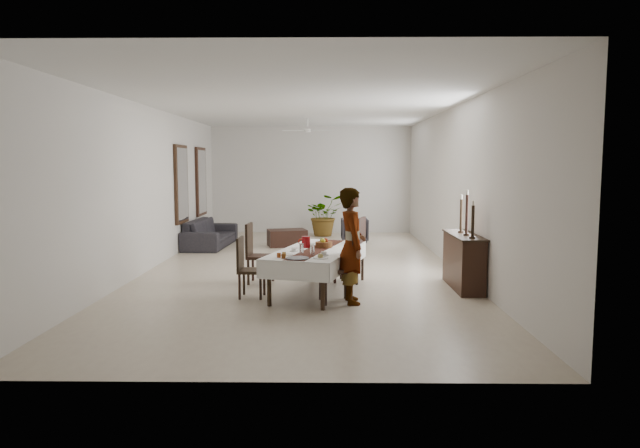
# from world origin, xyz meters

# --- Properties ---
(floor) EXTENTS (6.00, 12.00, 0.00)m
(floor) POSITION_xyz_m (0.00, 0.00, 0.00)
(floor) COLOR beige
(floor) RESTS_ON ground
(ceiling) EXTENTS (6.00, 12.00, 0.02)m
(ceiling) POSITION_xyz_m (0.00, 0.00, 3.20)
(ceiling) COLOR silver
(ceiling) RESTS_ON wall_back
(wall_back) EXTENTS (6.00, 0.02, 3.20)m
(wall_back) POSITION_xyz_m (0.00, 6.00, 1.60)
(wall_back) COLOR silver
(wall_back) RESTS_ON floor
(wall_front) EXTENTS (6.00, 0.02, 3.20)m
(wall_front) POSITION_xyz_m (0.00, -6.00, 1.60)
(wall_front) COLOR silver
(wall_front) RESTS_ON floor
(wall_left) EXTENTS (0.02, 12.00, 3.20)m
(wall_left) POSITION_xyz_m (-3.00, 0.00, 1.60)
(wall_left) COLOR silver
(wall_left) RESTS_ON floor
(wall_right) EXTENTS (0.02, 12.00, 3.20)m
(wall_right) POSITION_xyz_m (3.00, 0.00, 1.60)
(wall_right) COLOR silver
(wall_right) RESTS_ON floor
(dining_table_top) EXTENTS (1.50, 2.40, 0.05)m
(dining_table_top) POSITION_xyz_m (0.33, -2.16, 0.67)
(dining_table_top) COLOR black
(dining_table_top) RESTS_ON table_leg_fl
(table_leg_fl) EXTENTS (0.08, 0.08, 0.65)m
(table_leg_fl) POSITION_xyz_m (-0.35, -3.07, 0.33)
(table_leg_fl) COLOR black
(table_leg_fl) RESTS_ON floor
(table_leg_fr) EXTENTS (0.08, 0.08, 0.65)m
(table_leg_fr) POSITION_xyz_m (0.44, -3.29, 0.33)
(table_leg_fr) COLOR black
(table_leg_fr) RESTS_ON floor
(table_leg_bl) EXTENTS (0.08, 0.08, 0.65)m
(table_leg_bl) POSITION_xyz_m (0.23, -1.03, 0.33)
(table_leg_bl) COLOR black
(table_leg_bl) RESTS_ON floor
(table_leg_br) EXTENTS (0.08, 0.08, 0.65)m
(table_leg_br) POSITION_xyz_m (1.02, -1.25, 0.33)
(table_leg_br) COLOR black
(table_leg_br) RESTS_ON floor
(tablecloth_top) EXTENTS (1.71, 2.60, 0.01)m
(tablecloth_top) POSITION_xyz_m (0.33, -2.16, 0.70)
(tablecloth_top) COLOR white
(tablecloth_top) RESTS_ON dining_table_top
(tablecloth_drape_left) EXTENTS (0.66, 2.31, 0.28)m
(tablecloth_drape_left) POSITION_xyz_m (-0.19, -2.01, 0.57)
(tablecloth_drape_left) COLOR white
(tablecloth_drape_left) RESTS_ON dining_table_top
(tablecloth_drape_right) EXTENTS (0.66, 2.31, 0.28)m
(tablecloth_drape_right) POSITION_xyz_m (0.86, -2.31, 0.57)
(tablecloth_drape_right) COLOR white
(tablecloth_drape_right) RESTS_ON dining_table_top
(tablecloth_drape_near) EXTENTS (1.06, 0.31, 0.28)m
(tablecloth_drape_near) POSITION_xyz_m (0.01, -3.31, 0.57)
(tablecloth_drape_near) COLOR white
(tablecloth_drape_near) RESTS_ON dining_table_top
(tablecloth_drape_far) EXTENTS (1.06, 0.31, 0.28)m
(tablecloth_drape_far) POSITION_xyz_m (0.66, -1.01, 0.57)
(tablecloth_drape_far) COLOR silver
(tablecloth_drape_far) RESTS_ON dining_table_top
(table_runner) EXTENTS (0.95, 2.32, 0.00)m
(table_runner) POSITION_xyz_m (0.33, -2.16, 0.71)
(table_runner) COLOR #4F2216
(table_runner) RESTS_ON tablecloth_top
(red_pitcher) EXTENTS (0.17, 0.17, 0.19)m
(red_pitcher) POSITION_xyz_m (0.15, -1.96, 0.80)
(red_pitcher) COLOR maroon
(red_pitcher) RESTS_ON tablecloth_top
(pitcher_handle) EXTENTS (0.11, 0.05, 0.11)m
(pitcher_handle) POSITION_xyz_m (0.07, -1.94, 0.80)
(pitcher_handle) COLOR #9A170B
(pitcher_handle) RESTS_ON red_pitcher
(wine_glass_near) EXTENTS (0.07, 0.07, 0.16)m
(wine_glass_near) POSITION_xyz_m (0.28, -2.77, 0.79)
(wine_glass_near) COLOR white
(wine_glass_near) RESTS_ON tablecloth_top
(wine_glass_mid) EXTENTS (0.07, 0.07, 0.16)m
(wine_glass_mid) POSITION_xyz_m (0.11, -2.63, 0.79)
(wine_glass_mid) COLOR white
(wine_glass_mid) RESTS_ON tablecloth_top
(teacup_right) EXTENTS (0.08, 0.08, 0.06)m
(teacup_right) POSITION_xyz_m (0.45, -2.77, 0.73)
(teacup_right) COLOR silver
(teacup_right) RESTS_ON saucer_right
(saucer_right) EXTENTS (0.14, 0.14, 0.01)m
(saucer_right) POSITION_xyz_m (0.45, -2.77, 0.71)
(saucer_right) COLOR silver
(saucer_right) RESTS_ON tablecloth_top
(teacup_left) EXTENTS (0.08, 0.08, 0.06)m
(teacup_left) POSITION_xyz_m (-0.02, -2.40, 0.73)
(teacup_left) COLOR white
(teacup_left) RESTS_ON saucer_left
(saucer_left) EXTENTS (0.14, 0.14, 0.01)m
(saucer_left) POSITION_xyz_m (-0.02, -2.40, 0.71)
(saucer_left) COLOR white
(saucer_left) RESTS_ON tablecloth_top
(plate_near_right) EXTENTS (0.22, 0.22, 0.01)m
(plate_near_right) POSITION_xyz_m (0.40, -3.05, 0.71)
(plate_near_right) COLOR white
(plate_near_right) RESTS_ON tablecloth_top
(bread_near_right) EXTENTS (0.08, 0.08, 0.08)m
(bread_near_right) POSITION_xyz_m (0.40, -3.05, 0.74)
(bread_near_right) COLOR tan
(bread_near_right) RESTS_ON plate_near_right
(plate_near_left) EXTENTS (0.22, 0.22, 0.01)m
(plate_near_left) POSITION_xyz_m (-0.12, -2.75, 0.71)
(plate_near_left) COLOR white
(plate_near_left) RESTS_ON tablecloth_top
(plate_far_left) EXTENTS (0.22, 0.22, 0.01)m
(plate_far_left) POSITION_xyz_m (0.19, -1.59, 0.71)
(plate_far_left) COLOR silver
(plate_far_left) RESTS_ON tablecloth_top
(serving_tray) EXTENTS (0.33, 0.33, 0.02)m
(serving_tray) POSITION_xyz_m (0.07, -3.10, 0.72)
(serving_tray) COLOR #46464C
(serving_tray) RESTS_ON tablecloth_top
(jam_jar_a) EXTENTS (0.06, 0.06, 0.07)m
(jam_jar_a) POSITION_xyz_m (-0.14, -3.07, 0.74)
(jam_jar_a) COLOR brown
(jam_jar_a) RESTS_ON tablecloth_top
(jam_jar_b) EXTENTS (0.06, 0.06, 0.07)m
(jam_jar_b) POSITION_xyz_m (-0.21, -2.99, 0.74)
(jam_jar_b) COLOR brown
(jam_jar_b) RESTS_ON tablecloth_top
(jam_jar_c) EXTENTS (0.06, 0.06, 0.07)m
(jam_jar_c) POSITION_xyz_m (-0.14, -2.91, 0.74)
(jam_jar_c) COLOR #895D13
(jam_jar_c) RESTS_ON tablecloth_top
(fruit_basket) EXTENTS (0.28, 0.28, 0.09)m
(fruit_basket) POSITION_xyz_m (0.44, -1.95, 0.75)
(fruit_basket) COLOR brown
(fruit_basket) RESTS_ON tablecloth_top
(fruit_red) EXTENTS (0.08, 0.08, 0.08)m
(fruit_red) POSITION_xyz_m (0.47, -1.94, 0.82)
(fruit_red) COLOR maroon
(fruit_red) RESTS_ON fruit_basket
(fruit_green) EXTENTS (0.07, 0.07, 0.07)m
(fruit_green) POSITION_xyz_m (0.41, -1.91, 0.82)
(fruit_green) COLOR olive
(fruit_green) RESTS_ON fruit_basket
(fruit_yellow) EXTENTS (0.08, 0.08, 0.08)m
(fruit_yellow) POSITION_xyz_m (0.43, -1.99, 0.82)
(fruit_yellow) COLOR gold
(fruit_yellow) RESTS_ON fruit_basket
(chair_right_near_seat) EXTENTS (0.56, 0.56, 0.05)m
(chair_right_near_seat) POSITION_xyz_m (0.63, -2.81, 0.50)
(chair_right_near_seat) COLOR black
(chair_right_near_seat) RESTS_ON chair_right_near_leg_fl
(chair_right_near_leg_fl) EXTENTS (0.06, 0.06, 0.47)m
(chair_right_near_leg_fl) POSITION_xyz_m (0.86, -2.96, 0.23)
(chair_right_near_leg_fl) COLOR black
(chair_right_near_leg_fl) RESTS_ON floor
(chair_right_near_leg_fr) EXTENTS (0.06, 0.06, 0.47)m
(chair_right_near_leg_fr) POSITION_xyz_m (0.78, -2.58, 0.23)
(chair_right_near_leg_fr) COLOR black
(chair_right_near_leg_fr) RESTS_ON floor
(chair_right_near_leg_bl) EXTENTS (0.06, 0.06, 0.47)m
(chair_right_near_leg_bl) POSITION_xyz_m (0.47, -3.04, 0.23)
(chair_right_near_leg_bl) COLOR black
(chair_right_near_leg_bl) RESTS_ON floor
(chair_right_near_leg_br) EXTENTS (0.06, 0.06, 0.47)m
(chair_right_near_leg_br) POSITION_xyz_m (0.40, -2.65, 0.23)
(chair_right_near_leg_br) COLOR black
(chair_right_near_leg_br) RESTS_ON floor
(chair_right_near_back) EXTENTS (0.13, 0.48, 0.61)m
(chair_right_near_back) POSITION_xyz_m (0.84, -2.77, 0.82)
(chair_right_near_back) COLOR black
(chair_right_near_back) RESTS_ON chair_right_near_seat
(chair_right_far_seat) EXTENTS (0.61, 0.61, 0.06)m
(chair_right_far_seat) POSITION_xyz_m (0.88, -1.31, 0.51)
(chair_right_far_seat) COLOR black
(chair_right_far_seat) RESTS_ON chair_right_far_leg_fl
(chair_right_far_leg_fl) EXTENTS (0.06, 0.06, 0.48)m
(chair_right_far_leg_fl) POSITION_xyz_m (1.01, -1.56, 0.24)
(chair_right_far_leg_fl) COLOR black
(chair_right_far_leg_fl) RESTS_ON floor
(chair_right_far_leg_fr) EXTENTS (0.06, 0.06, 0.48)m
(chair_right_far_leg_fr) POSITION_xyz_m (1.13, -1.18, 0.24)
(chair_right_far_leg_fr) COLOR black
(chair_right_far_leg_fr) RESTS_ON floor
(chair_right_far_leg_bl) EXTENTS (0.06, 0.06, 0.48)m
(chair_right_far_leg_bl) POSITION_xyz_m (0.63, -1.44, 0.24)
(chair_right_far_leg_bl) COLOR black
(chair_right_far_leg_bl) RESTS_ON floor
(chair_right_far_leg_br) EXTENTS (0.06, 0.06, 0.48)m
(chair_right_far_leg_br) POSITION_xyz_m (0.75, -1.06, 0.24)
(chair_right_far_leg_br) COLOR black
(chair_right_far_leg_br) RESTS_ON floor
(chair_right_far_back) EXTENTS (0.18, 0.48, 0.62)m
(chair_right_far_back) POSITION_xyz_m (1.09, -1.37, 0.84)
(chair_right_far_back) COLOR black
(chair_right_far_back) RESTS_ON chair_right_far_seat
(chair_left_near_seat) EXTENTS (0.42, 0.42, 0.05)m
(chair_left_near_seat) POSITION_xyz_m (-0.67, -2.51, 0.42)
(chair_left_near_seat) COLOR black
(chair_left_near_seat) RESTS_ON chair_left_near_leg_fl
(chair_left_near_leg_fl) EXTENTS (0.04, 0.04, 0.40)m
(chair_left_near_leg_fl) POSITION_xyz_m (-0.83, -2.34, 0.20)
(chair_left_near_leg_fl) COLOR black
(chair_left_near_leg_fl) RESTS_ON floor
(chair_left_near_leg_fr) EXTENTS (0.04, 0.04, 0.40)m
(chair_left_near_leg_fr) POSITION_xyz_m (-0.85, -2.66, 0.20)
(chair_left_near_leg_fr) COLOR black
(chair_left_near_leg_fr) RESTS_ON floor
(chair_left_near_leg_bl) EXTENTS (0.04, 0.04, 0.40)m
(chair_left_near_leg_bl) POSITION_xyz_m (-0.50, -2.36, 0.20)
(chair_left_near_leg_bl) COLOR black
(chair_left_near_leg_bl) RESTS_ON floor
(chair_left_near_leg_br) EXTENTS (0.04, 0.04, 0.40)m
(chair_left_near_leg_br) POSITION_xyz_m (-0.52, -2.68, 0.20)
(chair_left_near_leg_br) COLOR black
(chair_left_near_leg_br) RESTS_ON floor
(chair_left_near_back) EXTENTS (0.06, 0.40, 0.51)m
(chair_left_near_back) POSITION_xyz_m (-0.86, -2.50, 0.69)
(chair_left_near_back) COLOR black
(chair_left_near_back) RESTS_ON chair_left_near_seat
(chair_left_far_seat) EXTENTS (0.48, 0.48, 0.05)m
(chair_left_far_seat) POSITION_xyz_m (-0.66, -1.43, 0.46)
(chair_left_far_seat) COLOR black
(chair_left_far_seat) RESTS_ON chair_left_far_leg_fl
(chair_left_far_leg_fl) EXTENTS (0.05, 0.05, 0.44)m
(chair_left_far_leg_fl) POSITION_xyz_m (-0.83, -1.23, 0.22)
(chair_left_far_leg_fl) COLOR black
(chair_left_far_leg_fl) RESTS_ON floor
(chair_left_far_leg_fr) EXTENTS (0.05, 0.05, 0.44)m
(chair_left_far_leg_fr) POSITION_xyz_m (-0.86, -1.59, 0.22)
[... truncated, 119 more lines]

